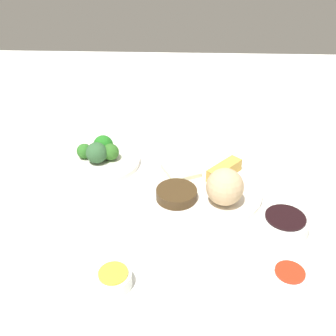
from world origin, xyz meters
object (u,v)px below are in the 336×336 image
object	(u,v)px
broccoli_plate	(101,162)
sauce_ramekin_sweet_and_sour	(288,278)
soy_sauce_bowl	(284,225)
main_plate	(201,189)
sauce_ramekin_hot_mustard	(114,279)

from	to	relation	value
broccoli_plate	sauce_ramekin_sweet_and_sour	distance (m)	0.54
broccoli_plate	soy_sauce_bowl	bearing A→B (deg)	60.39
broccoli_plate	sauce_ramekin_sweet_and_sour	xyz separation A→B (m)	(0.37, 0.40, 0.01)
main_plate	broccoli_plate	world-z (taller)	main_plate
soy_sauce_bowl	sauce_ramekin_sweet_and_sour	size ratio (longest dim) A/B	1.57
broccoli_plate	soy_sauce_bowl	distance (m)	0.48
main_plate	broccoli_plate	xyz separation A→B (m)	(-0.11, -0.25, -0.00)
sauce_ramekin_sweet_and_sour	sauce_ramekin_hot_mustard	bearing A→B (deg)	-87.00
soy_sauce_bowl	sauce_ramekin_sweet_and_sour	distance (m)	0.14
broccoli_plate	soy_sauce_bowl	xyz separation A→B (m)	(0.24, 0.42, 0.01)
main_plate	soy_sauce_bowl	size ratio (longest dim) A/B	2.86
main_plate	soy_sauce_bowl	xyz separation A→B (m)	(0.13, 0.16, 0.01)
sauce_ramekin_hot_mustard	main_plate	bearing A→B (deg)	150.44
main_plate	sauce_ramekin_sweet_and_sour	size ratio (longest dim) A/B	4.50
main_plate	sauce_ramekin_sweet_and_sour	xyz separation A→B (m)	(0.26, 0.14, 0.01)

